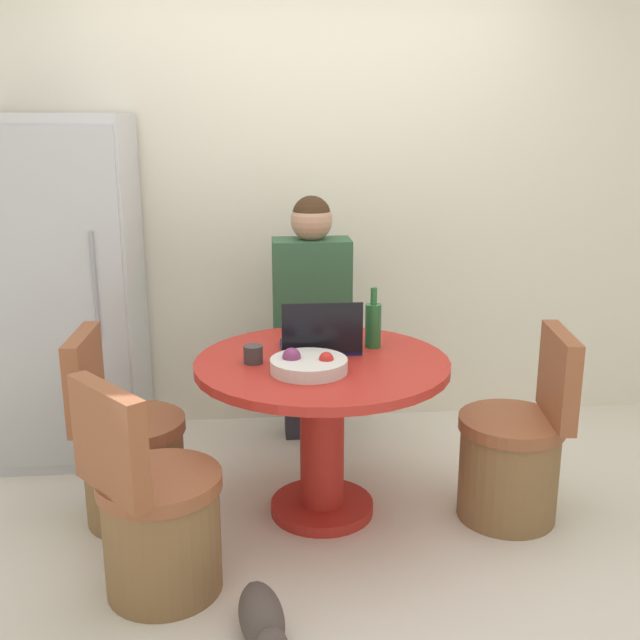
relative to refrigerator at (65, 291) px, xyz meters
The scene contains 13 objects.
ground_plane 1.91m from the refrigerator, 40.95° to the right, with size 12.00×12.00×0.00m, color beige.
wall_back 1.40m from the refrigerator, 15.94° to the left, with size 7.00×0.06×2.60m.
refrigerator is the anchor object (origin of this frame).
dining_table 1.51m from the refrigerator, 32.31° to the right, with size 1.10×1.10×0.72m.
chair_left_side 1.04m from the refrigerator, 62.42° to the right, with size 0.46×0.46×0.86m.
chair_near_left_corner 1.55m from the refrigerator, 66.15° to the right, with size 0.53×0.53×0.86m.
chair_right_side 2.34m from the refrigerator, 23.32° to the right, with size 0.47×0.46×0.86m.
person_seated 1.26m from the refrigerator, ahead, with size 0.40×0.37×1.35m.
laptop 1.42m from the refrigerator, 28.13° to the right, with size 0.35×0.24×0.24m.
fruit_bowl 1.50m from the refrigerator, 38.61° to the right, with size 0.32×0.32×0.10m.
coffee_cup 1.25m from the refrigerator, 40.22° to the right, with size 0.08×0.08×0.08m.
bottle 1.61m from the refrigerator, 22.64° to the right, with size 0.07×0.07×0.28m.
cat 2.06m from the refrigerator, 59.79° to the right, with size 0.20×0.46×0.18m.
Camera 1 is at (-0.33, -2.71, 1.73)m, focal length 42.00 mm.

